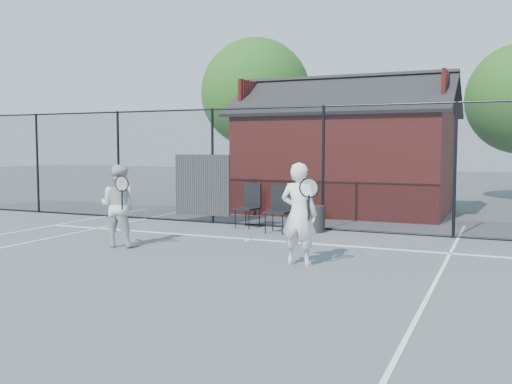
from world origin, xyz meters
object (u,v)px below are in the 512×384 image
at_px(player_front, 299,214).
at_px(chair_left, 247,206).
at_px(clubhouse, 346,160).
at_px(waste_bin, 316,219).
at_px(chair_right, 278,210).
at_px(player_back, 119,206).

bearing_deg(player_front, chair_left, 125.63).
relative_size(clubhouse, waste_bin, 10.36).
xyz_separation_m(clubhouse, player_front, (1.33, -8.10, -0.73)).
bearing_deg(waste_bin, chair_left, 180.00).
bearing_deg(chair_right, clubhouse, 88.18).
distance_m(clubhouse, player_back, 8.30).
bearing_deg(chair_right, player_back, -125.77).
bearing_deg(player_back, clubhouse, 71.73).
height_order(chair_left, chair_right, chair_right).
xyz_separation_m(clubhouse, chair_right, (-0.32, -4.90, -1.07)).
height_order(chair_right, waste_bin, chair_right).
height_order(chair_left, waste_bin, chair_left).
height_order(player_back, chair_left, player_back).
bearing_deg(waste_bin, player_back, -131.48).
bearing_deg(chair_left, player_front, -41.47).
height_order(clubhouse, chair_right, clubhouse).
distance_m(player_back, chair_left, 3.68).
distance_m(chair_left, waste_bin, 1.79).
distance_m(player_front, chair_right, 3.61).
bearing_deg(player_front, waste_bin, 103.28).
bearing_deg(player_back, chair_left, 69.78).
relative_size(clubhouse, player_back, 3.93).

